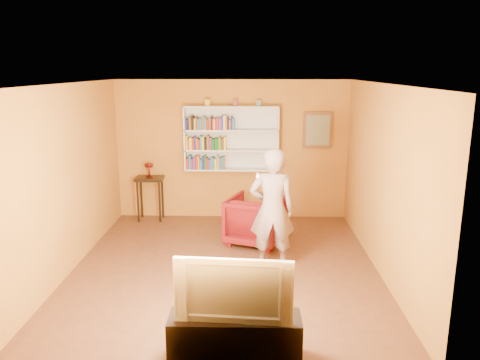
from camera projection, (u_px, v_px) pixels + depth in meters
name	position (u px, v px, depth m)	size (l,w,h in m)	color
room_shell	(225.00, 202.00, 6.76)	(5.30, 5.80, 2.88)	#4D2B18
bookshelf	(232.00, 138.00, 8.97)	(1.80, 0.29, 1.23)	silver
books_row_lower	(206.00, 163.00, 8.98)	(0.74, 0.19, 0.27)	maroon
books_row_middle	(206.00, 143.00, 8.89)	(0.76, 0.19, 0.27)	yellow
books_row_upper	(210.00, 124.00, 8.80)	(0.92, 0.19, 0.27)	navy
ornament_left	(208.00, 103.00, 8.76)	(0.09, 0.09, 0.12)	gold
ornament_centre	(235.00, 103.00, 8.75)	(0.08, 0.08, 0.11)	maroon
ornament_right	(259.00, 103.00, 8.74)	(0.08, 0.08, 0.11)	slate
framed_painting	(318.00, 130.00, 8.94)	(0.55, 0.05, 0.70)	brown
console_table	(150.00, 184.00, 9.06)	(0.52, 0.40, 0.86)	black
ruby_lustre	(149.00, 167.00, 8.98)	(0.18, 0.17, 0.28)	maroon
armchair	(256.00, 220.00, 7.89)	(0.87, 0.90, 0.82)	#4E050C
person	(272.00, 209.00, 6.78)	(0.66, 0.44, 1.82)	#7F685D
game_remote	(258.00, 175.00, 6.28)	(0.04, 0.15, 0.04)	white
tv_cabinet	(235.00, 338.00, 4.75)	(1.34, 0.40, 0.48)	black
television	(235.00, 286.00, 4.61)	(1.16, 0.15, 0.67)	black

